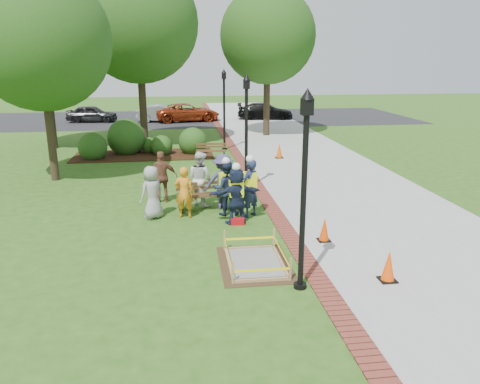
{
  "coord_description": "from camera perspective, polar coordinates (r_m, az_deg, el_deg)",
  "views": [
    {
      "loc": [
        -1.28,
        -11.94,
        4.82
      ],
      "look_at": [
        0.5,
        1.2,
        1.0
      ],
      "focal_mm": 35.0,
      "sensor_mm": 36.0,
      "label": 1
    }
  ],
  "objects": [
    {
      "name": "tree_far",
      "position": [
        27.56,
        -22.83,
        16.54
      ],
      "size": [
        5.57,
        5.57,
        8.41
      ],
      "color": "#3D2D1E",
      "rests_on": "ground"
    },
    {
      "name": "wet_concrete_pad",
      "position": [
        11.37,
        1.85,
        -7.73
      ],
      "size": [
        1.72,
        2.31,
        0.55
      ],
      "color": "#47331E",
      "rests_on": "ground"
    },
    {
      "name": "bench_far",
      "position": [
        22.97,
        -3.54,
        4.57
      ],
      "size": [
        1.51,
        0.66,
        0.79
      ],
      "color": "brown",
      "rests_on": "ground"
    },
    {
      "name": "shrub_b",
      "position": [
        25.2,
        -13.57,
        4.59
      ],
      "size": [
        1.95,
        1.95,
        1.95
      ],
      "primitive_type": "sphere",
      "color": "#1D4313",
      "rests_on": "ground"
    },
    {
      "name": "parked_car_a",
      "position": [
        38.44,
        -17.51,
        8.13
      ],
      "size": [
        2.26,
        4.46,
        1.41
      ],
      "primitive_type": "imported",
      "rotation": [
        0.0,
        0.0,
        1.48
      ],
      "color": "black",
      "rests_on": "ground"
    },
    {
      "name": "hivis_worker_a",
      "position": [
        13.9,
        -0.46,
        -0.19
      ],
      "size": [
        0.61,
        0.45,
        1.87
      ],
      "color": "#1B2547",
      "rests_on": "ground"
    },
    {
      "name": "shrub_e",
      "position": [
        25.19,
        -10.92,
        4.74
      ],
      "size": [
        0.86,
        0.86,
        0.86
      ],
      "primitive_type": "sphere",
      "color": "#1D4313",
      "rests_on": "ground"
    },
    {
      "name": "parked_car_c",
      "position": [
        37.39,
        -6.4,
        8.56
      ],
      "size": [
        2.74,
        4.89,
        1.51
      ],
      "primitive_type": "imported",
      "rotation": [
        0.0,
        0.0,
        1.74
      ],
      "color": "#A03414",
      "rests_on": "ground"
    },
    {
      "name": "casual_person_a",
      "position": [
        14.63,
        -10.67,
        -0.05
      ],
      "size": [
        0.63,
        0.6,
        1.66
      ],
      "color": "#969696",
      "rests_on": "ground"
    },
    {
      "name": "cone_far",
      "position": [
        23.33,
        4.81,
        5.0
      ],
      "size": [
        0.38,
        0.38,
        0.75
      ],
      "color": "black",
      "rests_on": "ground"
    },
    {
      "name": "ground",
      "position": [
        12.94,
        -1.49,
        -5.8
      ],
      "size": [
        100.0,
        100.0,
        0.0
      ],
      "primitive_type": "plane",
      "color": "#285116",
      "rests_on": "ground"
    },
    {
      "name": "lamp_far",
      "position": [
        25.18,
        -1.95,
        10.73
      ],
      "size": [
        0.28,
        0.28,
        4.26
      ],
      "color": "black",
      "rests_on": "ground"
    },
    {
      "name": "parking_lot",
      "position": [
        39.26,
        -5.86,
        8.94
      ],
      "size": [
        36.0,
        12.0,
        0.01
      ],
      "primitive_type": "cube",
      "color": "black",
      "rests_on": "ground"
    },
    {
      "name": "casual_person_c",
      "position": [
        15.7,
        -4.87,
        1.62
      ],
      "size": [
        0.68,
        0.69,
        1.84
      ],
      "color": "silver",
      "rests_on": "ground"
    },
    {
      "name": "parked_car_d",
      "position": [
        38.51,
        3.07,
        8.86
      ],
      "size": [
        2.54,
        4.57,
        1.41
      ],
      "primitive_type": "imported",
      "rotation": [
        0.0,
        0.0,
        1.41
      ],
      "color": "black",
      "rests_on": "ground"
    },
    {
      "name": "cone_front",
      "position": [
        11.01,
        17.66,
        -8.67
      ],
      "size": [
        0.37,
        0.37,
        0.74
      ],
      "color": "black",
      "rests_on": "ground"
    },
    {
      "name": "sidewalk",
      "position": [
        23.33,
        8.1,
        4.01
      ],
      "size": [
        6.0,
        60.0,
        0.02
      ],
      "primitive_type": "cube",
      "color": "#9E9E99",
      "rests_on": "ground"
    },
    {
      "name": "parked_car_b",
      "position": [
        37.27,
        -9.35,
        8.43
      ],
      "size": [
        2.4,
        4.53,
        1.41
      ],
      "primitive_type": "imported",
      "rotation": [
        0.0,
        0.0,
        1.45
      ],
      "color": "#98999D",
      "rests_on": "ground"
    },
    {
      "name": "lamp_near",
      "position": [
        9.58,
        7.84,
        1.78
      ],
      "size": [
        0.28,
        0.28,
        4.26
      ],
      "color": "black",
      "rests_on": "ground"
    },
    {
      "name": "lamp_mid",
      "position": [
        17.29,
        0.78,
        8.29
      ],
      "size": [
        0.28,
        0.28,
        4.26
      ],
      "color": "black",
      "rests_on": "ground"
    },
    {
      "name": "casual_person_b",
      "position": [
        14.54,
        -6.81,
        -0.05
      ],
      "size": [
        0.56,
        0.4,
        1.62
      ],
      "color": "orange",
      "rests_on": "ground"
    },
    {
      "name": "tree_right",
      "position": [
        30.07,
        3.39,
        18.47
      ],
      "size": [
        5.84,
        5.84,
        9.03
      ],
      "color": "#3D2D1E",
      "rests_on": "ground"
    },
    {
      "name": "toolbox",
      "position": [
        14.03,
        -0.3,
        -3.59
      ],
      "size": [
        0.42,
        0.26,
        0.2
      ],
      "primitive_type": "cube",
      "rotation": [
        0.0,
        0.0,
        -0.1
      ],
      "color": "#B00D16",
      "rests_on": "ground"
    },
    {
      "name": "casual_person_e",
      "position": [
        15.3,
        -2.1,
        1.26
      ],
      "size": [
        0.63,
        0.46,
        1.82
      ],
      "color": "#3D3964",
      "rests_on": "ground"
    },
    {
      "name": "bench_near",
      "position": [
        15.36,
        -4.61,
        -1.16
      ],
      "size": [
        1.7,
        0.75,
        0.89
      ],
      "color": "brown",
      "rests_on": "ground"
    },
    {
      "name": "mulch_bed",
      "position": [
        24.48,
        -11.63,
        4.43
      ],
      "size": [
        7.0,
        3.0,
        0.05
      ],
      "primitive_type": "cube",
      "color": "#381E0F",
      "rests_on": "ground"
    },
    {
      "name": "shrub_a",
      "position": [
        24.2,
        -17.41,
        3.84
      ],
      "size": [
        1.41,
        1.41,
        1.41
      ],
      "primitive_type": "sphere",
      "color": "#1D4313",
      "rests_on": "ground"
    },
    {
      "name": "cone_back",
      "position": [
        12.91,
        10.25,
        -4.58
      ],
      "size": [
        0.34,
        0.34,
        0.67
      ],
      "color": "black",
      "rests_on": "ground"
    },
    {
      "name": "hivis_worker_b",
      "position": [
        14.5,
        1.21,
        0.68
      ],
      "size": [
        0.69,
        0.66,
        1.97
      ],
      "color": "#192741",
      "rests_on": "ground"
    },
    {
      "name": "casual_person_d",
      "position": [
        16.2,
        -9.49,
        1.81
      ],
      "size": [
        0.6,
        0.41,
        1.79
      ],
      "color": "brown",
      "rests_on": "ground"
    },
    {
      "name": "shrub_c",
      "position": [
        24.48,
        -9.47,
        4.49
      ],
      "size": [
        1.1,
        1.1,
        1.1
      ],
      "primitive_type": "sphere",
      "color": "#1D4313",
      "rests_on": "ground"
    },
    {
      "name": "hivis_worker_c",
      "position": [
        14.68,
        -1.71,
        0.68
      ],
      "size": [
        0.55,
        0.36,
        1.87
      ],
      "color": "#1B2B46",
      "rests_on": "ground"
    },
    {
      "name": "tree_left",
      "position": [
        20.04,
        -23.19,
        16.65
      ],
      "size": [
        5.35,
        5.35,
        8.14
      ],
      "color": "#3D2D1E",
      "rests_on": "ground"
    },
    {
      "name": "shrub_d",
      "position": [
        24.63,
        -5.75,
        4.7
      ],
      "size": [
        1.47,
        1.47,
        1.47
      ],
      "primitive_type": "sphere",
      "color": "#1D4313",
      "rests_on": "ground"
    },
    {
      "name": "tree_back",
      "position": [
        27.04,
        -12.31,
        19.52
      ],
      "size": [
        6.42,
        6.42,
        9.83
      ],
      "color": "#3D2D1E",
      "rests_on": "ground"
    },
    {
      "name": "brick_edging",
      "position": [
        22.67,
        0.15,
        3.83
      ],
      "size": [
        0.5,
        60.0,
        0.03
      ],
      "primitive_type": "cube",
      "color": "maroon",
      "rests_on": "ground"
    }
  ]
}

